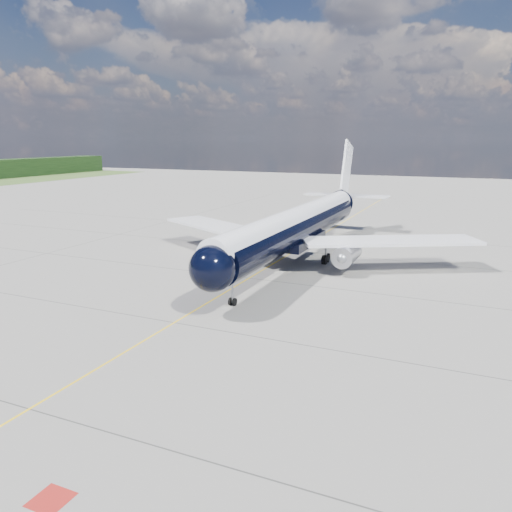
{
  "coord_description": "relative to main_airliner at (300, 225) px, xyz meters",
  "views": [
    {
      "loc": [
        22.26,
        -23.18,
        15.03
      ],
      "look_at": [
        3.26,
        19.55,
        4.0
      ],
      "focal_mm": 35.0,
      "sensor_mm": 36.0,
      "label": 1
    }
  ],
  "objects": [
    {
      "name": "ground",
      "position": [
        -2.46,
        -4.79,
        -4.64
      ],
      "size": [
        320.0,
        320.0,
        0.0
      ],
      "primitive_type": "plane",
      "color": "gray",
      "rests_on": "ground"
    },
    {
      "name": "main_airliner",
      "position": [
        0.0,
        0.0,
        0.0
      ],
      "size": [
        42.54,
        51.62,
        14.95
      ],
      "rotation": [
        0.0,
        0.0,
        0.0
      ],
      "color": "black",
      "rests_on": "ground"
    },
    {
      "name": "red_marking",
      "position": [
        4.34,
        -44.79,
        -4.64
      ],
      "size": [
        1.6,
        1.6,
        0.01
      ],
      "primitive_type": "cube",
      "color": "maroon",
      "rests_on": "ground"
    },
    {
      "name": "taxiway_centerline",
      "position": [
        -2.46,
        -9.79,
        -4.64
      ],
      "size": [
        0.16,
        160.0,
        0.01
      ],
      "primitive_type": "cube",
      "color": "yellow",
      "rests_on": "ground"
    }
  ]
}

